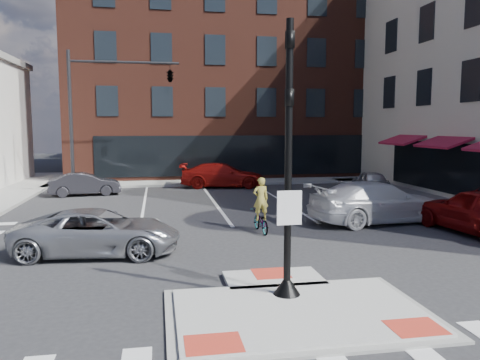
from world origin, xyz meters
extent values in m
plane|color=#28282B|center=(0.00, 0.00, 0.00)|extent=(120.00, 120.00, 0.00)
cube|color=gray|center=(0.00, -0.50, 0.03)|extent=(5.40, 3.60, 0.06)
cube|color=#A8A8A3|center=(0.00, -0.50, 0.06)|extent=(5.00, 3.20, 0.12)
cube|color=#A8A8A3|center=(0.00, 1.60, 0.06)|extent=(2.40, 1.40, 0.12)
cube|color=red|center=(-1.90, -1.70, 0.12)|extent=(1.00, 0.80, 0.01)
cube|color=red|center=(1.90, -1.70, 0.12)|extent=(1.00, 0.80, 0.01)
cube|color=red|center=(0.00, 1.90, 0.12)|extent=(0.90, 0.90, 0.01)
cube|color=gray|center=(-11.00, 20.00, 0.07)|extent=(3.00, 20.00, 0.15)
cube|color=gray|center=(10.80, 10.00, 0.07)|extent=(3.00, 24.00, 0.15)
cube|color=gray|center=(3.00, 22.00, 0.07)|extent=(26.00, 3.00, 0.15)
cube|color=#4B2117|center=(3.00, 32.00, 7.50)|extent=(24.00, 18.00, 15.00)
cube|color=black|center=(3.00, 23.00, 1.80)|extent=(20.00, 0.12, 2.80)
cube|color=black|center=(12.00, 10.00, 1.70)|extent=(0.12, 16.00, 2.60)
cube|color=#A81638|center=(11.30, 10.00, 3.05)|extent=(1.46, 3.00, 0.58)
cube|color=#A81638|center=(11.30, 16.00, 3.05)|extent=(1.46, 3.00, 0.58)
cube|color=slate|center=(-4.00, 52.00, 5.00)|extent=(10.00, 12.00, 10.00)
cube|color=brown|center=(9.00, 54.00, 6.00)|extent=(12.00, 12.00, 12.00)
cone|color=black|center=(0.00, 0.40, 0.34)|extent=(0.60, 0.60, 0.45)
cylinder|color=black|center=(0.00, 0.40, 3.20)|extent=(0.16, 0.16, 5.80)
cube|color=white|center=(0.00, 0.28, 2.10)|extent=(0.55, 0.04, 0.75)
imported|color=black|center=(0.00, 0.40, 5.30)|extent=(0.18, 0.22, 1.10)
imported|color=black|center=(0.00, 0.40, 4.10)|extent=(0.18, 0.22, 1.10)
cylinder|color=black|center=(-7.50, 18.00, 4.00)|extent=(0.20, 0.20, 8.00)
cylinder|color=black|center=(-4.50, 18.00, 7.40)|extent=(6.00, 0.14, 0.14)
imported|color=black|center=(-2.00, 18.00, 6.80)|extent=(0.48, 2.24, 0.90)
imported|color=#A2A4A9|center=(-4.60, 5.00, 0.68)|extent=(5.10, 2.75, 1.36)
imported|color=white|center=(5.86, 7.92, 0.82)|extent=(5.97, 3.18, 1.65)
imported|color=#2B2A2F|center=(-6.82, 17.66, 0.63)|extent=(4.00, 1.86, 1.27)
imported|color=silver|center=(9.50, 16.19, 0.63)|extent=(2.07, 3.90, 1.26)
imported|color=#9C120E|center=(1.23, 19.76, 0.77)|extent=(5.56, 2.96, 1.54)
imported|color=#3F3F44|center=(0.87, 7.00, 0.41)|extent=(0.67, 1.60, 0.82)
imported|color=#E4CF50|center=(0.87, 7.00, 1.24)|extent=(0.60, 0.42, 1.57)
camera|label=1|loc=(-2.78, -9.36, 3.86)|focal=35.00mm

